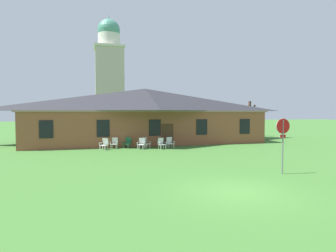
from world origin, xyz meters
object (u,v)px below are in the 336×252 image
lawn_chair_middle (141,143)px  lawn_chair_right_end (145,142)px  lawn_chair_under_eave (170,142)px  lawn_chair_by_porch (104,144)px  lawn_chair_near_door (114,143)px  lawn_chair_far_side (162,143)px  lawn_chair_left_end (128,142)px  stop_sign (283,134)px

lawn_chair_middle → lawn_chair_right_end: 0.64m
lawn_chair_middle → lawn_chair_under_eave: (2.58, 0.08, 0.00)m
lawn_chair_by_porch → lawn_chair_right_end: size_ratio=1.00×
lawn_chair_near_door → lawn_chair_right_end: 2.72m
lawn_chair_by_porch → lawn_chair_far_side: (4.81, -0.76, 0.00)m
lawn_chair_middle → lawn_chair_under_eave: size_ratio=1.00×
lawn_chair_by_porch → lawn_chair_right_end: same height
lawn_chair_by_porch → lawn_chair_under_eave: (5.70, -0.27, 0.00)m
lawn_chair_by_porch → lawn_chair_far_side: same height
lawn_chair_by_porch → lawn_chair_middle: size_ratio=1.00×
lawn_chair_by_porch → lawn_chair_left_end: (2.03, 0.64, 0.00)m
lawn_chair_middle → lawn_chair_by_porch: bearing=173.6°
lawn_chair_left_end → lawn_chair_under_eave: (3.67, -0.91, 0.00)m
stop_sign → lawn_chair_right_end: stop_sign is taller
lawn_chair_right_end → lawn_chair_far_side: same height
lawn_chair_left_end → lawn_chair_right_end: (1.52, -0.52, 0.00)m
stop_sign → lawn_chair_by_porch: 14.72m
lawn_chair_by_porch → lawn_chair_right_end: bearing=2.0°
lawn_chair_right_end → lawn_chair_under_eave: same height
lawn_chair_near_door → lawn_chair_right_end: bearing=-11.2°
lawn_chair_by_porch → lawn_chair_under_eave: bearing=-2.7°
lawn_chair_near_door → lawn_chair_far_side: 4.17m
stop_sign → lawn_chair_middle: size_ratio=2.99×
lawn_chair_left_end → lawn_chair_by_porch: bearing=-162.4°
lawn_chair_near_door → lawn_chair_right_end: (2.67, -0.53, 0.00)m
lawn_chair_near_door → lawn_chair_middle: bearing=-24.1°
lawn_chair_near_door → lawn_chair_middle: same height
stop_sign → lawn_chair_under_eave: bearing=103.4°
stop_sign → lawn_chair_near_door: size_ratio=2.99×
lawn_chair_far_side → lawn_chair_left_end: bearing=153.1°
lawn_chair_left_end → lawn_chair_near_door: bearing=179.6°
lawn_chair_near_door → lawn_chair_under_eave: size_ratio=1.00×
lawn_chair_near_door → lawn_chair_by_porch: bearing=-143.6°
lawn_chair_under_eave → lawn_chair_near_door: bearing=169.2°
lawn_chair_by_porch → lawn_chair_middle: 3.14m
lawn_chair_near_door → lawn_chair_under_eave: (4.81, -0.92, 0.00)m
lawn_chair_right_end → stop_sign: bearing=-67.8°
lawn_chair_middle → lawn_chair_right_end: (0.43, 0.47, 0.00)m
lawn_chair_right_end → lawn_chair_under_eave: 2.18m
lawn_chair_by_porch → lawn_chair_near_door: bearing=36.4°
stop_sign → lawn_chair_under_eave: size_ratio=2.99×
lawn_chair_near_door → lawn_chair_under_eave: 4.90m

